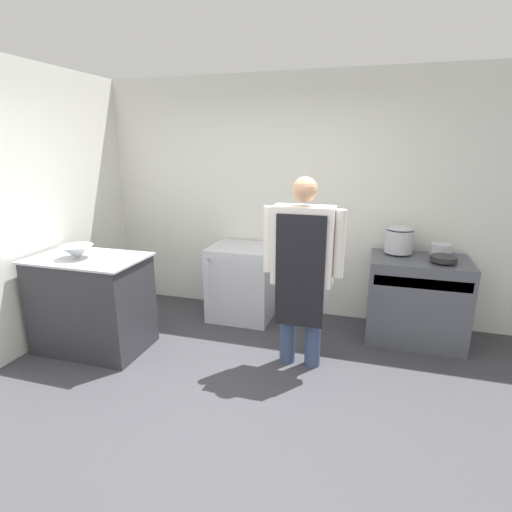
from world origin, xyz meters
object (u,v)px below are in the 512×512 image
(sauce_pot, at_px, (441,250))
(person_cook, at_px, (302,262))
(stove, at_px, (416,299))
(saute_pan, at_px, (444,259))
(stock_pot, at_px, (399,239))
(fridge_unit, at_px, (242,282))
(mixing_bowl, at_px, (77,252))

(sauce_pot, bearing_deg, person_cook, -142.74)
(stove, distance_m, saute_pan, 0.52)
(person_cook, relative_size, sauce_pot, 8.43)
(stove, relative_size, stock_pot, 3.38)
(fridge_unit, xyz_separation_m, sauce_pot, (2.06, 0.08, 0.52))
(person_cook, distance_m, mixing_bowl, 2.08)
(stock_pot, bearing_deg, mixing_bowl, -156.54)
(stock_pot, bearing_deg, saute_pan, -29.33)
(person_cook, bearing_deg, stove, 38.28)
(stove, height_order, person_cook, person_cook)
(stock_pot, height_order, saute_pan, stock_pot)
(saute_pan, distance_m, sauce_pot, 0.23)
(saute_pan, bearing_deg, mixing_bowl, -162.62)
(fridge_unit, distance_m, sauce_pot, 2.12)
(stove, height_order, sauce_pot, sauce_pot)
(mixing_bowl, xyz_separation_m, sauce_pot, (3.27, 1.25, -0.05))
(person_cook, xyz_separation_m, sauce_pot, (1.22, 0.93, -0.03))
(mixing_bowl, distance_m, stock_pot, 3.14)
(fridge_unit, distance_m, stock_pot, 1.77)
(person_cook, height_order, sauce_pot, person_cook)
(mixing_bowl, bearing_deg, stock_pot, 23.46)
(fridge_unit, bearing_deg, saute_pan, -4.02)
(stove, distance_m, stock_pot, 0.63)
(stove, bearing_deg, person_cook, -141.72)
(stock_pot, distance_m, sauce_pot, 0.41)
(person_cook, bearing_deg, mixing_bowl, -171.16)
(fridge_unit, height_order, sauce_pot, sauce_pot)
(person_cook, bearing_deg, fridge_unit, 134.50)
(fridge_unit, relative_size, saute_pan, 3.51)
(mixing_bowl, xyz_separation_m, saute_pan, (3.27, 1.02, -0.08))
(sauce_pot, bearing_deg, saute_pan, -90.00)
(person_cook, relative_size, mixing_bowl, 5.61)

